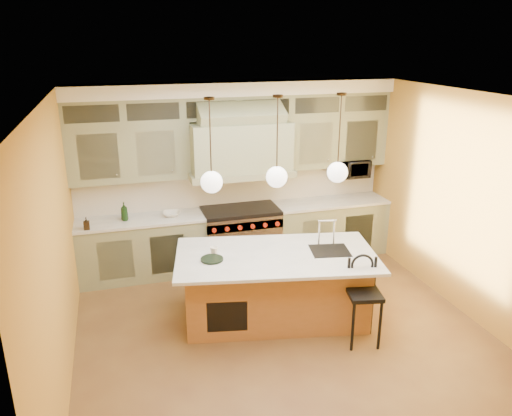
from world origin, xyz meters
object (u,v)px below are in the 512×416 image
object	(u,v)px
kitchen_island	(276,284)
counter_stool	(364,295)
microwave	(352,168)
range	(241,236)

from	to	relation	value
kitchen_island	counter_stool	xyz separation A→B (m)	(0.83, -0.82, 0.15)
kitchen_island	microwave	size ratio (longest dim) A/B	5.03
counter_stool	microwave	bearing A→B (deg)	78.70
range	counter_stool	size ratio (longest dim) A/B	1.10
kitchen_island	range	bearing A→B (deg)	101.92
counter_stool	kitchen_island	bearing A→B (deg)	146.70
range	counter_stool	xyz separation A→B (m)	(0.86, -2.51, 0.13)
microwave	counter_stool	bearing A→B (deg)	-112.62
counter_stool	microwave	distance (m)	2.96
range	microwave	xyz separation A→B (m)	(1.95, 0.11, 0.96)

